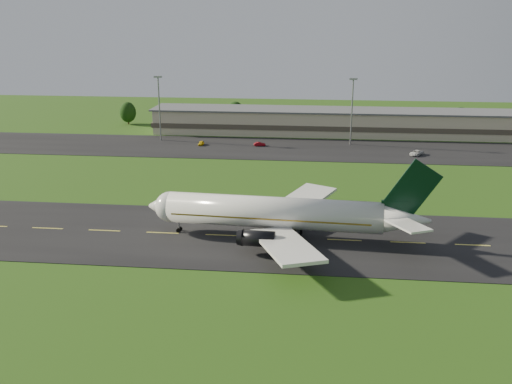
# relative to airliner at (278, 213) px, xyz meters

# --- Properties ---
(ground) EXTENTS (360.00, 360.00, 0.00)m
(ground) POSITION_rel_airliner_xyz_m (11.79, 0.05, -4.66)
(ground) COLOR #284C13
(ground) RESTS_ON ground
(taxiway) EXTENTS (220.00, 30.00, 0.10)m
(taxiway) POSITION_rel_airliner_xyz_m (11.79, 0.05, -4.61)
(taxiway) COLOR black
(taxiway) RESTS_ON ground
(apron) EXTENTS (260.00, 30.00, 0.10)m
(apron) POSITION_rel_airliner_xyz_m (11.79, 72.05, -4.61)
(apron) COLOR black
(apron) RESTS_ON ground
(airliner) EXTENTS (51.30, 42.11, 15.57)m
(airliner) POSITION_rel_airliner_xyz_m (0.00, 0.00, 0.00)
(airliner) COLOR white
(airliner) RESTS_ON ground
(terminal) EXTENTS (145.00, 16.00, 8.40)m
(terminal) POSITION_rel_airliner_xyz_m (18.19, 96.23, -0.67)
(terminal) COLOR #C0AD92
(terminal) RESTS_ON ground
(light_mast_west) EXTENTS (2.40, 1.20, 20.35)m
(light_mast_west) POSITION_rel_airliner_xyz_m (-43.21, 80.05, 8.08)
(light_mast_west) COLOR gray
(light_mast_west) RESTS_ON ground
(light_mast_centre) EXTENTS (2.40, 1.20, 20.35)m
(light_mast_centre) POSITION_rel_airliner_xyz_m (16.79, 80.05, 8.08)
(light_mast_centre) COLOR gray
(light_mast_centre) RESTS_ON ground
(tree_line) EXTENTS (195.25, 9.37, 10.94)m
(tree_line) POSITION_rel_airliner_xyz_m (53.21, 106.30, 0.37)
(tree_line) COLOR black
(tree_line) RESTS_ON ground
(service_vehicle_a) EXTENTS (1.42, 3.50, 1.19)m
(service_vehicle_a) POSITION_rel_airliner_xyz_m (-28.92, 74.19, -3.97)
(service_vehicle_a) COLOR yellow
(service_vehicle_a) RESTS_ON apron
(service_vehicle_b) EXTENTS (3.74, 2.10, 1.17)m
(service_vehicle_b) POSITION_rel_airliner_xyz_m (-10.89, 74.87, -3.98)
(service_vehicle_b) COLOR maroon
(service_vehicle_b) RESTS_ON apron
(service_vehicle_c) EXTENTS (4.87, 5.55, 1.42)m
(service_vehicle_c) POSITION_rel_airliner_xyz_m (34.84, 67.45, -3.85)
(service_vehicle_c) COLOR silver
(service_vehicle_c) RESTS_ON apron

